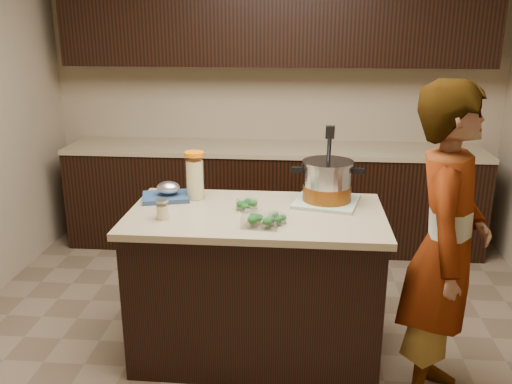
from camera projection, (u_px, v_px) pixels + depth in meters
The scene contains 13 objects.
ground_plane at pixel (256, 349), 3.36m from camera, with size 4.00×4.00×0.00m, color brown.
room_shell at pixel (256, 66), 2.84m from camera, with size 4.04×4.04×2.72m.
back_cabinets at pixel (274, 141), 4.73m from camera, with size 3.60×0.63×2.33m.
island at pixel (256, 283), 3.22m from camera, with size 1.46×0.81×0.90m.
dish_towel at pixel (327, 201), 3.24m from camera, with size 0.36×0.36×0.02m, color #557E57.
stock_pot at pixel (327, 184), 3.21m from camera, with size 0.43×0.31×0.43m.
lemonade_pitcher at pixel (195, 177), 3.29m from camera, with size 0.14×0.14×0.29m.
mason_jar at pixel (162, 210), 2.96m from camera, with size 0.08×0.08×0.12m.
broccoli_tub_left at pixel (247, 206), 3.11m from camera, with size 0.16×0.16×0.06m.
broccoli_tub_right at pixel (277, 220), 2.90m from camera, with size 0.11×0.11×0.05m.
broccoli_tub_rect at pixel (261, 221), 2.87m from camera, with size 0.20×0.16×0.07m.
blue_tray at pixel (167, 194), 3.30m from camera, with size 0.33×0.29×0.11m.
person at pixel (445, 250), 2.70m from camera, with size 0.62×0.40×1.69m, color gray.
Camera 1 is at (0.26, -2.90, 1.94)m, focal length 38.00 mm.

